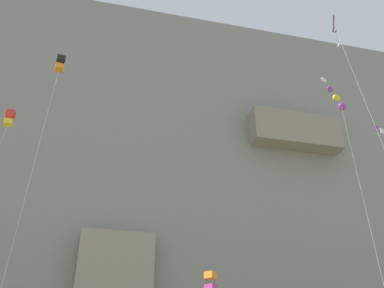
{
  "coord_description": "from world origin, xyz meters",
  "views": [
    {
      "loc": [
        -3.15,
        -2.25,
        2.66
      ],
      "look_at": [
        2.57,
        21.76,
        16.64
      ],
      "focal_mm": 40.2,
      "sensor_mm": 36.0,
      "label": 1
    }
  ],
  "objects": [
    {
      "name": "kite_box_low_right",
      "position": [
        -7.73,
        29.52,
        27.74
      ],
      "size": [
        0.97,
        5.25,
        28.6
      ],
      "color": "black",
      "rests_on": "ground"
    },
    {
      "name": "kite_box_upper_left",
      "position": [
        -10.79,
        29.58,
        21.51
      ],
      "size": [
        1.18,
        5.73,
        22.3
      ],
      "color": "red",
      "rests_on": "ground"
    },
    {
      "name": "kite_diamond_high_center",
      "position": [
        12.96,
        18.48,
        26.13
      ],
      "size": [
        1.66,
        6.54,
        27.99
      ],
      "color": "purple",
      "rests_on": "ground"
    },
    {
      "name": "cliff_face",
      "position": [
        0.01,
        66.44,
        30.13
      ],
      "size": [
        180.0,
        31.89,
        60.27
      ],
      "color": "gray",
      "rests_on": "ground"
    },
    {
      "name": "kite_box_front_field",
      "position": [
        6.46,
        31.73,
        9.96
      ],
      "size": [
        3.35,
        6.14,
        10.76
      ],
      "color": "orange",
      "rests_on": "ground"
    },
    {
      "name": "kite_windsock_low_left",
      "position": [
        13.79,
        21.21,
        21.72
      ],
      "size": [
        3.57,
        4.94,
        22.43
      ],
      "color": "purple",
      "rests_on": "ground"
    }
  ]
}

